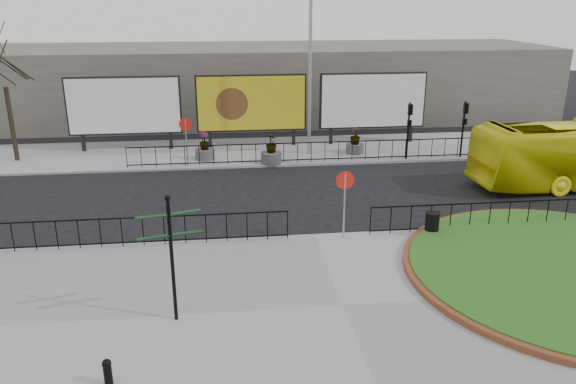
{
  "coord_description": "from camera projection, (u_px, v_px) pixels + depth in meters",
  "views": [
    {
      "loc": [
        -3.12,
        -18.5,
        8.26
      ],
      "look_at": [
        -0.84,
        0.92,
        1.45
      ],
      "focal_mm": 35.0,
      "sensor_mm": 36.0,
      "label": 1
    }
  ],
  "objects": [
    {
      "name": "planter_a",
      "position": [
        205.0,
        150.0,
        29.61
      ],
      "size": [
        1.02,
        1.02,
        1.47
      ],
      "color": "#4C4C4F",
      "rests_on": "pavement_far"
    },
    {
      "name": "railing_near_right",
      "position": [
        490.0,
        215.0,
        20.62
      ],
      "size": [
        9.0,
        0.1,
        1.1
      ],
      "primitive_type": null,
      "color": "black",
      "rests_on": "pavement_near"
    },
    {
      "name": "fingerpost_sign",
      "position": [
        171.0,
        246.0,
        14.3
      ],
      "size": [
        1.65,
        0.63,
        3.53
      ],
      "rotation": [
        0.0,
        0.0,
        0.18
      ],
      "color": "black",
      "rests_on": "pavement_near"
    },
    {
      "name": "speed_sign_near",
      "position": [
        345.0,
        190.0,
        19.52
      ],
      "size": [
        0.64,
        0.07,
        2.47
      ],
      "color": "gray",
      "rests_on": "pavement_near"
    },
    {
      "name": "railing_near_left",
      "position": [
        143.0,
        231.0,
        19.25
      ],
      "size": [
        10.0,
        0.1,
        1.1
      ],
      "primitive_type": null,
      "color": "black",
      "rests_on": "pavement_near"
    },
    {
      "name": "billboard_mid",
      "position": [
        251.0,
        103.0,
        31.56
      ],
      "size": [
        6.2,
        0.31,
        4.1
      ],
      "color": "black",
      "rests_on": "pavement_far"
    },
    {
      "name": "tree_left",
      "position": [
        7.0,
        94.0,
        28.47
      ],
      "size": [
        2.0,
        2.0,
        7.0
      ],
      "primitive_type": null,
      "color": "#2D2119",
      "rests_on": "pavement_far"
    },
    {
      "name": "billboard_right",
      "position": [
        373.0,
        101.0,
        32.33
      ],
      "size": [
        6.2,
        0.31,
        4.1
      ],
      "color": "black",
      "rests_on": "pavement_far"
    },
    {
      "name": "signal_pole_a",
      "position": [
        409.0,
        122.0,
        29.19
      ],
      "size": [
        0.22,
        0.26,
        3.0
      ],
      "color": "black",
      "rests_on": "pavement_far"
    },
    {
      "name": "brick_edge",
      "position": [
        573.0,
        271.0,
        17.41
      ],
      "size": [
        10.4,
        10.4,
        0.18
      ],
      "primitive_type": "cylinder",
      "color": "brown",
      "rests_on": "pavement_near"
    },
    {
      "name": "ground",
      "position": [
        314.0,
        237.0,
        20.41
      ],
      "size": [
        90.0,
        90.0,
        0.0
      ],
      "primitive_type": "plane",
      "color": "black",
      "rests_on": "ground"
    },
    {
      "name": "planter_c",
      "position": [
        355.0,
        143.0,
        30.8
      ],
      "size": [
        0.96,
        0.96,
        1.5
      ],
      "color": "#4C4C4F",
      "rests_on": "pavement_far"
    },
    {
      "name": "pavement_far",
      "position": [
        280.0,
        151.0,
        31.65
      ],
      "size": [
        44.0,
        6.0,
        0.12
      ],
      "primitive_type": "cube",
      "color": "gray",
      "rests_on": "ground"
    },
    {
      "name": "litter_bin",
      "position": [
        432.0,
        224.0,
        20.12
      ],
      "size": [
        0.53,
        0.53,
        0.88
      ],
      "color": "black",
      "rests_on": "pavement_near"
    },
    {
      "name": "grass_lawn",
      "position": [
        573.0,
        271.0,
        17.41
      ],
      "size": [
        10.0,
        10.0,
        0.22
      ],
      "primitive_type": "cylinder",
      "color": "#1C4713",
      "rests_on": "pavement_near"
    },
    {
      "name": "railing_far",
      "position": [
        304.0,
        152.0,
        29.02
      ],
      "size": [
        18.0,
        0.1,
        1.1
      ],
      "primitive_type": null,
      "color": "black",
      "rests_on": "pavement_far"
    },
    {
      "name": "building_backdrop",
      "position": [
        265.0,
        82.0,
        40.22
      ],
      "size": [
        40.0,
        10.0,
        5.0
      ],
      "primitive_type": "cube",
      "color": "#656159",
      "rests_on": "ground"
    },
    {
      "name": "bollard",
      "position": [
        107.0,
        371.0,
        12.36
      ],
      "size": [
        0.21,
        0.21,
        0.65
      ],
      "color": "black",
      "rests_on": "pavement_near"
    },
    {
      "name": "speed_sign_far",
      "position": [
        186.0,
        131.0,
        28.05
      ],
      "size": [
        0.64,
        0.07,
        2.47
      ],
      "color": "gray",
      "rests_on": "pavement_far"
    },
    {
      "name": "billboard_left",
      "position": [
        124.0,
        106.0,
        30.79
      ],
      "size": [
        6.2,
        0.31,
        4.1
      ],
      "color": "black",
      "rests_on": "pavement_far"
    },
    {
      "name": "pavement_near",
      "position": [
        342.0,
        307.0,
        15.7
      ],
      "size": [
        30.0,
        10.0,
        0.12
      ],
      "primitive_type": "cube",
      "color": "gray",
      "rests_on": "ground"
    },
    {
      "name": "planter_b",
      "position": [
        271.0,
        153.0,
        28.94
      ],
      "size": [
        1.08,
        1.08,
        1.55
      ],
      "color": "#4C4C4F",
      "rests_on": "pavement_far"
    },
    {
      "name": "lamp_post",
      "position": [
        310.0,
        67.0,
        29.31
      ],
      "size": [
        0.74,
        0.18,
        9.23
      ],
      "color": "gray",
      "rests_on": "pavement_far"
    },
    {
      "name": "signal_pole_b",
      "position": [
        464.0,
        121.0,
        29.52
      ],
      "size": [
        0.22,
        0.26,
        3.0
      ],
      "color": "black",
      "rests_on": "pavement_far"
    }
  ]
}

